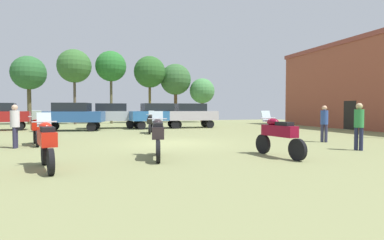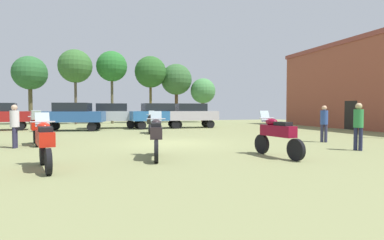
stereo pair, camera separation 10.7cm
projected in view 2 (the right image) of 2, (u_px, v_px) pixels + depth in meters
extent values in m
cube|color=#7E8353|center=(171.00, 143.00, 13.73)|extent=(44.00, 52.00, 0.02)
cube|color=black|center=(351.00, 115.00, 22.72)|extent=(0.08, 1.20, 2.20)
cylinder|color=black|center=(262.00, 144.00, 10.56)|extent=(0.22, 0.69, 0.68)
cylinder|color=black|center=(296.00, 150.00, 9.07)|extent=(0.22, 0.69, 0.68)
cube|color=maroon|center=(278.00, 131.00, 9.79)|extent=(0.56, 1.43, 0.36)
ellipsoid|color=maroon|center=(271.00, 122.00, 10.07)|extent=(0.39, 0.52, 0.24)
cube|color=black|center=(283.00, 124.00, 9.56)|extent=(0.38, 0.60, 0.12)
cube|color=silver|center=(265.00, 116.00, 10.38)|extent=(0.38, 0.20, 0.39)
cylinder|color=#B7B7BC|center=(267.00, 118.00, 10.29)|extent=(0.62, 0.13, 0.04)
cylinder|color=black|center=(156.00, 145.00, 10.24)|extent=(0.23, 0.68, 0.66)
cylinder|color=black|center=(156.00, 152.00, 8.74)|extent=(0.23, 0.68, 0.66)
cube|color=#2A2124|center=(156.00, 132.00, 9.47)|extent=(0.57, 1.32, 0.36)
ellipsoid|color=#2A2124|center=(156.00, 123.00, 9.75)|extent=(0.39, 0.53, 0.24)
cube|color=black|center=(156.00, 125.00, 9.24)|extent=(0.39, 0.60, 0.12)
cube|color=silver|center=(156.00, 117.00, 10.06)|extent=(0.38, 0.21, 0.39)
cylinder|color=#B7B7BC|center=(156.00, 119.00, 9.97)|extent=(0.62, 0.14, 0.04)
cylinder|color=black|center=(42.00, 153.00, 8.46)|extent=(0.28, 0.65, 0.64)
cylinder|color=black|center=(48.00, 162.00, 7.15)|extent=(0.28, 0.65, 0.64)
cube|color=red|center=(45.00, 138.00, 7.78)|extent=(0.68, 1.35, 0.36)
ellipsoid|color=red|center=(44.00, 127.00, 8.02)|extent=(0.43, 0.55, 0.24)
cube|color=black|center=(46.00, 129.00, 7.58)|extent=(0.43, 0.62, 0.12)
cube|color=silver|center=(42.00, 119.00, 8.30)|extent=(0.39, 0.24, 0.39)
cylinder|color=#B7B7BC|center=(43.00, 122.00, 8.22)|extent=(0.61, 0.19, 0.04)
cylinder|color=black|center=(37.00, 139.00, 12.39)|extent=(0.28, 0.68, 0.68)
cylinder|color=black|center=(35.00, 136.00, 13.69)|extent=(0.28, 0.68, 0.68)
cube|color=#B6180A|center=(36.00, 125.00, 13.02)|extent=(0.66, 1.33, 0.36)
ellipsoid|color=#B6180A|center=(36.00, 119.00, 12.76)|extent=(0.43, 0.54, 0.24)
cube|color=black|center=(35.00, 120.00, 13.20)|extent=(0.43, 0.62, 0.12)
cube|color=silver|center=(36.00, 115.00, 12.48)|extent=(0.39, 0.24, 0.39)
cylinder|color=#B7B7BC|center=(36.00, 116.00, 12.56)|extent=(0.61, 0.19, 0.04)
cylinder|color=black|center=(152.00, 128.00, 20.10)|extent=(0.26, 0.63, 0.62)
cylinder|color=black|center=(150.00, 129.00, 18.62)|extent=(0.26, 0.63, 0.62)
cube|color=black|center=(151.00, 121.00, 19.34)|extent=(0.65, 1.31, 0.36)
ellipsoid|color=black|center=(151.00, 116.00, 19.61)|extent=(0.42, 0.54, 0.24)
cube|color=black|center=(150.00, 117.00, 19.11)|extent=(0.42, 0.61, 0.12)
cube|color=silver|center=(152.00, 114.00, 19.92)|extent=(0.39, 0.23, 0.39)
cylinder|color=#B7B7BC|center=(151.00, 114.00, 19.83)|extent=(0.61, 0.18, 0.04)
cylinder|color=black|center=(142.00, 125.00, 22.82)|extent=(0.66, 0.29, 0.64)
cylinder|color=black|center=(138.00, 124.00, 24.15)|extent=(0.66, 0.29, 0.64)
cylinder|color=black|center=(178.00, 125.00, 23.94)|extent=(0.66, 0.29, 0.64)
cylinder|color=black|center=(172.00, 124.00, 25.27)|extent=(0.66, 0.29, 0.64)
cube|color=#28609D|center=(158.00, 116.00, 24.02)|extent=(4.47, 2.25, 0.75)
cube|color=black|center=(158.00, 107.00, 23.99)|extent=(2.52, 1.83, 0.61)
cylinder|color=black|center=(175.00, 125.00, 23.79)|extent=(0.65, 0.24, 0.64)
cylinder|color=black|center=(172.00, 124.00, 25.18)|extent=(0.65, 0.24, 0.64)
cylinder|color=black|center=(211.00, 124.00, 24.53)|extent=(0.65, 0.24, 0.64)
cylinder|color=black|center=(205.00, 123.00, 25.92)|extent=(0.65, 0.24, 0.64)
cube|color=#B4ADB9|center=(191.00, 116.00, 24.83)|extent=(4.35, 1.92, 0.75)
cube|color=black|center=(191.00, 107.00, 24.80)|extent=(2.41, 1.65, 0.61)
cylinder|color=black|center=(92.00, 125.00, 23.26)|extent=(0.65, 0.26, 0.64)
cylinder|color=black|center=(94.00, 124.00, 24.67)|extent=(0.65, 0.26, 0.64)
cylinder|color=black|center=(131.00, 125.00, 23.91)|extent=(0.65, 0.26, 0.64)
cylinder|color=black|center=(130.00, 124.00, 25.31)|extent=(0.65, 0.26, 0.64)
cube|color=#ACB5BC|center=(112.00, 116.00, 24.26)|extent=(4.40, 2.06, 0.75)
cube|color=black|center=(112.00, 107.00, 24.24)|extent=(2.46, 1.73, 0.61)
cylinder|color=black|center=(20.00, 126.00, 21.74)|extent=(0.66, 0.30, 0.64)
cylinder|color=black|center=(22.00, 125.00, 23.06)|extent=(0.66, 0.30, 0.64)
cylinder|color=black|center=(48.00, 127.00, 20.62)|extent=(0.67, 0.33, 0.64)
cylinder|color=black|center=(55.00, 126.00, 22.05)|extent=(0.67, 0.33, 0.64)
cylinder|color=black|center=(92.00, 127.00, 20.93)|extent=(0.67, 0.33, 0.64)
cylinder|color=black|center=(96.00, 126.00, 22.36)|extent=(0.67, 0.33, 0.64)
cube|color=#295391|center=(73.00, 117.00, 21.46)|extent=(4.55, 2.53, 0.75)
cube|color=black|center=(73.00, 107.00, 21.44)|extent=(2.61, 1.98, 0.61)
cylinder|color=#212544|center=(356.00, 139.00, 11.39)|extent=(0.14, 0.14, 0.87)
cylinder|color=#212544|center=(361.00, 139.00, 11.27)|extent=(0.14, 0.14, 0.87)
cylinder|color=#2E8442|center=(358.00, 118.00, 11.30)|extent=(0.47, 0.47, 0.69)
sphere|color=tan|center=(359.00, 106.00, 11.28)|extent=(0.24, 0.24, 0.24)
cylinder|color=#292741|center=(16.00, 137.00, 12.12)|extent=(0.14, 0.14, 0.84)
cylinder|color=#292741|center=(14.00, 138.00, 11.95)|extent=(0.14, 0.14, 0.84)
cylinder|color=silver|center=(15.00, 119.00, 12.01)|extent=(0.37, 0.37, 0.67)
sphere|color=tan|center=(14.00, 108.00, 11.99)|extent=(0.23, 0.23, 0.23)
cylinder|color=#31314F|center=(326.00, 133.00, 14.09)|extent=(0.14, 0.14, 0.84)
cylinder|color=#31314F|center=(322.00, 133.00, 14.18)|extent=(0.14, 0.14, 0.84)
cylinder|color=#2D498F|center=(324.00, 117.00, 14.11)|extent=(0.48, 0.48, 0.66)
sphere|color=tan|center=(324.00, 108.00, 14.09)|extent=(0.23, 0.23, 0.23)
cylinder|color=brown|center=(203.00, 109.00, 35.22)|extent=(0.40, 0.40, 3.01)
sphere|color=#458546|center=(203.00, 91.00, 35.14)|extent=(2.92, 2.92, 2.92)
cylinder|color=#4F4537|center=(76.00, 99.00, 30.46)|extent=(0.26, 0.26, 5.13)
sphere|color=#35662D|center=(75.00, 66.00, 30.33)|extent=(3.35, 3.35, 3.35)
cylinder|color=#4D452B|center=(30.00, 102.00, 30.37)|extent=(0.38, 0.38, 4.44)
sphere|color=#2A602F|center=(30.00, 73.00, 30.26)|extent=(3.36, 3.36, 3.36)
cylinder|color=brown|center=(151.00, 101.00, 33.49)|extent=(0.28, 0.28, 4.88)
sphere|color=#295C24|center=(150.00, 72.00, 33.37)|extent=(3.49, 3.49, 3.49)
cylinder|color=brown|center=(112.00, 98.00, 31.99)|extent=(0.26, 0.26, 5.36)
sphere|color=#266B29|center=(112.00, 66.00, 31.86)|extent=(3.21, 3.21, 3.21)
cylinder|color=#513824|center=(176.00, 104.00, 34.87)|extent=(0.38, 0.38, 4.17)
sphere|color=#336130|center=(176.00, 79.00, 34.76)|extent=(3.57, 3.57, 3.57)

